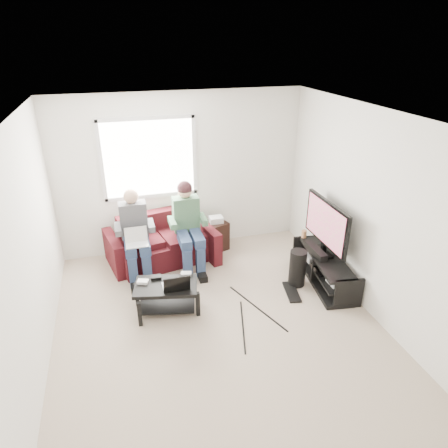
{
  "coord_description": "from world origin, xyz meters",
  "views": [
    {
      "loc": [
        -1.03,
        -3.9,
        3.35
      ],
      "look_at": [
        0.25,
        0.6,
        1.12
      ],
      "focal_mm": 32.0,
      "sensor_mm": 36.0,
      "label": 1
    }
  ],
  "objects_px": {
    "subwoofer": "(297,268)",
    "tv_stand": "(324,270)",
    "sofa": "(162,244)",
    "end_table": "(216,234)",
    "tv": "(326,225)",
    "coffee_table": "(166,292)"
  },
  "relations": [
    {
      "from": "subwoofer",
      "to": "tv_stand",
      "type": "bearing_deg",
      "value": -8.22
    },
    {
      "from": "sofa",
      "to": "end_table",
      "type": "xyz_separation_m",
      "value": [
        0.95,
        0.15,
        -0.03
      ]
    },
    {
      "from": "sofa",
      "to": "subwoofer",
      "type": "distance_m",
      "value": 2.19
    },
    {
      "from": "tv",
      "to": "end_table",
      "type": "height_order",
      "value": "tv"
    },
    {
      "from": "coffee_table",
      "to": "tv_stand",
      "type": "xyz_separation_m",
      "value": [
        2.34,
        0.03,
        -0.1
      ]
    },
    {
      "from": "tv_stand",
      "to": "tv",
      "type": "bearing_deg",
      "value": 91.47
    },
    {
      "from": "tv_stand",
      "to": "end_table",
      "type": "height_order",
      "value": "end_table"
    },
    {
      "from": "coffee_table",
      "to": "tv_stand",
      "type": "height_order",
      "value": "tv_stand"
    },
    {
      "from": "end_table",
      "to": "sofa",
      "type": "bearing_deg",
      "value": -171.19
    },
    {
      "from": "sofa",
      "to": "tv_stand",
      "type": "xyz_separation_m",
      "value": [
        2.22,
        -1.3,
        -0.09
      ]
    },
    {
      "from": "sofa",
      "to": "end_table",
      "type": "height_order",
      "value": "sofa"
    },
    {
      "from": "sofa",
      "to": "end_table",
      "type": "relative_size",
      "value": 3.02
    },
    {
      "from": "subwoofer",
      "to": "coffee_table",
      "type": "bearing_deg",
      "value": -177.26
    },
    {
      "from": "coffee_table",
      "to": "subwoofer",
      "type": "distance_m",
      "value": 1.93
    },
    {
      "from": "coffee_table",
      "to": "subwoofer",
      "type": "height_order",
      "value": "subwoofer"
    },
    {
      "from": "coffee_table",
      "to": "end_table",
      "type": "relative_size",
      "value": 1.5
    },
    {
      "from": "tv",
      "to": "subwoofer",
      "type": "distance_m",
      "value": 0.75
    },
    {
      "from": "sofa",
      "to": "coffee_table",
      "type": "bearing_deg",
      "value": -95.23
    },
    {
      "from": "coffee_table",
      "to": "tv",
      "type": "height_order",
      "value": "tv"
    },
    {
      "from": "tv",
      "to": "subwoofer",
      "type": "relative_size",
      "value": 1.99
    },
    {
      "from": "end_table",
      "to": "coffee_table",
      "type": "bearing_deg",
      "value": -125.98
    },
    {
      "from": "subwoofer",
      "to": "sofa",
      "type": "bearing_deg",
      "value": 145.63
    }
  ]
}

